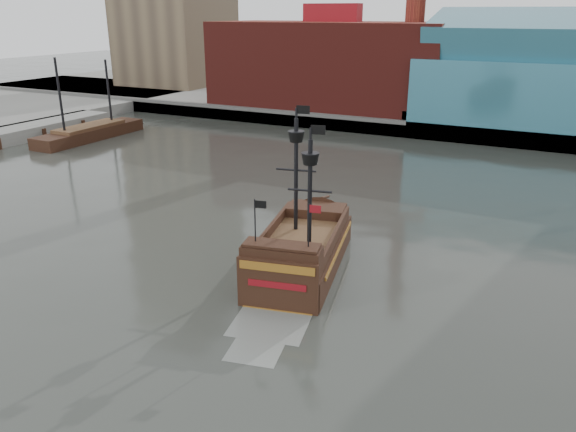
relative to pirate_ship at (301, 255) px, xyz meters
The scene contains 5 objects.
ground 11.73m from the pirate_ship, 95.05° to the right, with size 400.00×400.00×0.00m, color #272924.
promenade_far 80.38m from the pirate_ship, 90.73° to the left, with size 220.00×60.00×2.00m, color slate.
seawall 50.88m from the pirate_ship, 91.16° to the left, with size 220.00×1.00×2.60m, color #4C4C49.
pirate_ship is the anchor object (origin of this frame).
docked_vessel 56.56m from the pirate_ship, 150.98° to the left, with size 4.45×19.44×13.20m.
Camera 1 is at (17.92, -23.85, 18.70)m, focal length 35.00 mm.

